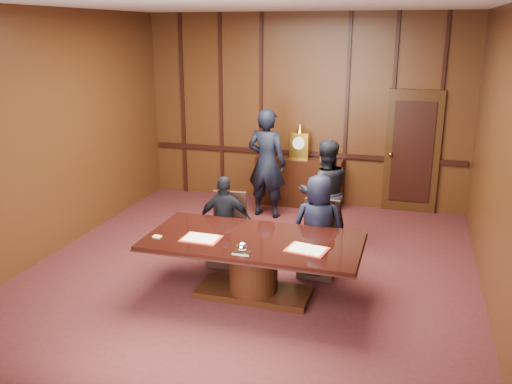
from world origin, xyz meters
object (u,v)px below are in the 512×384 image
(signatory_right, at_px, (318,226))
(witness_right, at_px, (325,193))
(conference_table, at_px, (254,257))
(sideboard, at_px, (299,180))
(witness_left, at_px, (267,163))
(signatory_left, at_px, (225,221))

(signatory_right, xyz_separation_m, witness_right, (-0.11, 1.16, 0.12))
(conference_table, height_order, witness_right, witness_right)
(conference_table, relative_size, signatory_right, 1.87)
(sideboard, bearing_deg, witness_left, -117.99)
(conference_table, bearing_deg, signatory_right, 50.91)
(conference_table, distance_m, signatory_left, 1.04)
(signatory_left, distance_m, witness_left, 2.20)
(sideboard, relative_size, witness_right, 0.98)
(signatory_left, distance_m, signatory_right, 1.30)
(sideboard, height_order, conference_table, sideboard)
(sideboard, bearing_deg, conference_table, -86.35)
(signatory_right, relative_size, witness_right, 0.86)
(conference_table, distance_m, witness_left, 3.08)
(conference_table, distance_m, signatory_right, 1.05)
(witness_right, bearing_deg, conference_table, 52.81)
(sideboard, distance_m, signatory_left, 2.99)
(conference_table, xyz_separation_m, witness_left, (-0.65, 2.98, 0.45))
(sideboard, xyz_separation_m, witness_left, (-0.41, -0.78, 0.47))
(conference_table, bearing_deg, sideboard, 93.65)
(sideboard, xyz_separation_m, conference_table, (0.24, -3.76, 0.02))
(signatory_right, relative_size, witness_left, 0.73)
(witness_left, xyz_separation_m, witness_right, (1.19, -1.02, -0.14))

